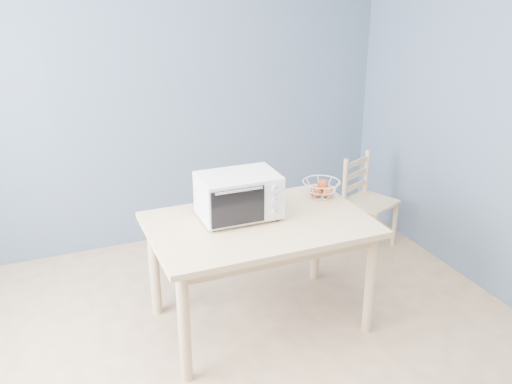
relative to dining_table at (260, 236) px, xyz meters
name	(u,v)px	position (x,y,z in m)	size (l,w,h in m)	color
room	(265,187)	(-0.29, -0.74, 0.65)	(4.01, 4.51, 2.61)	tan
dining_table	(260,236)	(0.00, 0.00, 0.00)	(1.40, 0.90, 0.75)	#E1C287
toaster_oven	(236,196)	(-0.12, 0.11, 0.26)	(0.51, 0.37, 0.30)	silver
fruit_basket	(321,188)	(0.55, 0.21, 0.17)	(0.33, 0.33, 0.13)	silver
dining_chair	(366,203)	(1.28, 0.70, -0.26)	(0.49, 0.49, 0.79)	#E1C287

